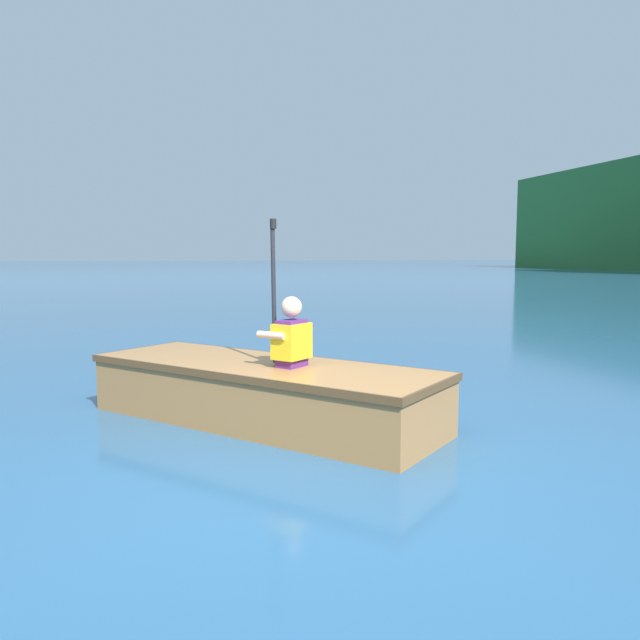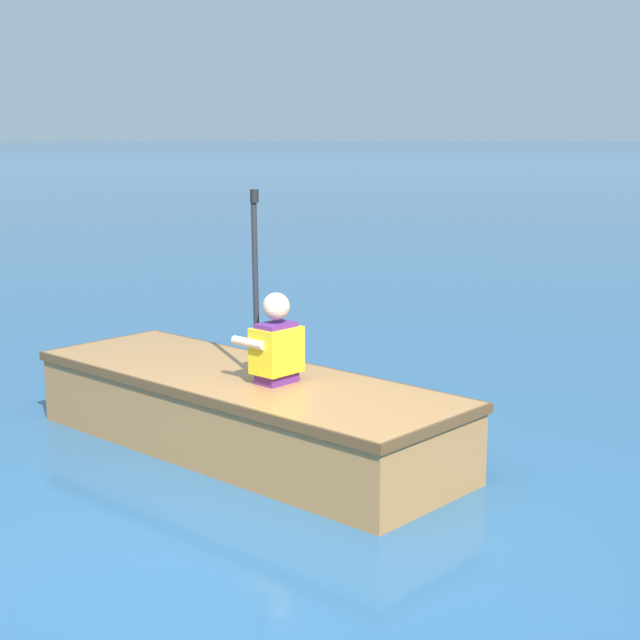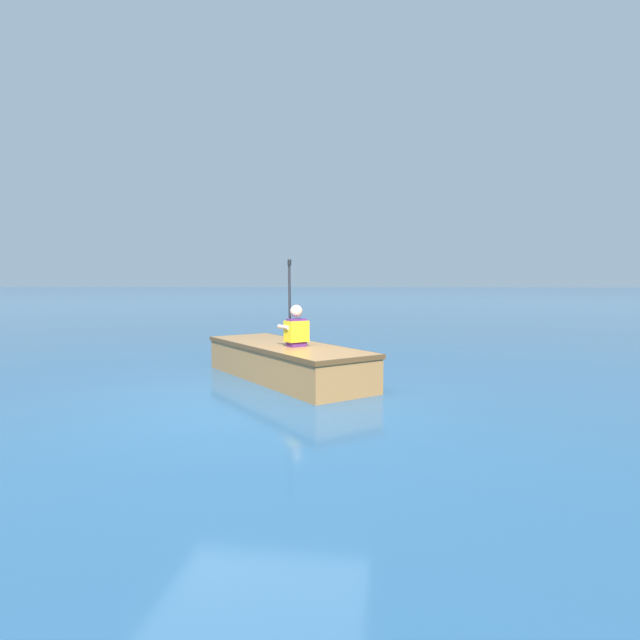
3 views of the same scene
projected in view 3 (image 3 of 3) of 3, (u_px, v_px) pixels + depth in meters
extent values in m
plane|color=#28567F|center=(258.00, 403.00, 5.72)|extent=(300.00, 300.00, 0.00)
cube|color=#A3703D|center=(285.00, 362.00, 7.11)|extent=(2.95, 2.81, 0.50)
cube|color=brown|center=(285.00, 346.00, 7.10)|extent=(3.00, 2.86, 0.06)
cube|color=brown|center=(285.00, 347.00, 7.10)|extent=(2.51, 2.38, 0.02)
cone|color=#A3703D|center=(241.00, 349.00, 8.33)|extent=(0.49, 0.49, 0.45)
cube|color=#A3703D|center=(294.00, 349.00, 6.91)|extent=(0.76, 0.81, 0.03)
cube|color=#592672|center=(296.00, 333.00, 6.82)|extent=(0.28, 0.29, 0.38)
cube|color=yellow|center=(296.00, 331.00, 6.82)|extent=(0.35, 0.36, 0.29)
sphere|color=beige|center=(296.00, 311.00, 6.80)|extent=(0.17, 0.17, 0.17)
cylinder|color=beige|center=(302.00, 326.00, 6.98)|extent=(0.23, 0.22, 0.06)
cylinder|color=beige|center=(284.00, 327.00, 6.81)|extent=(0.23, 0.22, 0.06)
cylinder|color=#232328|center=(290.00, 302.00, 6.94)|extent=(0.06, 0.06, 1.17)
cylinder|color=black|center=(289.00, 262.00, 6.90)|extent=(0.05, 0.05, 0.08)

